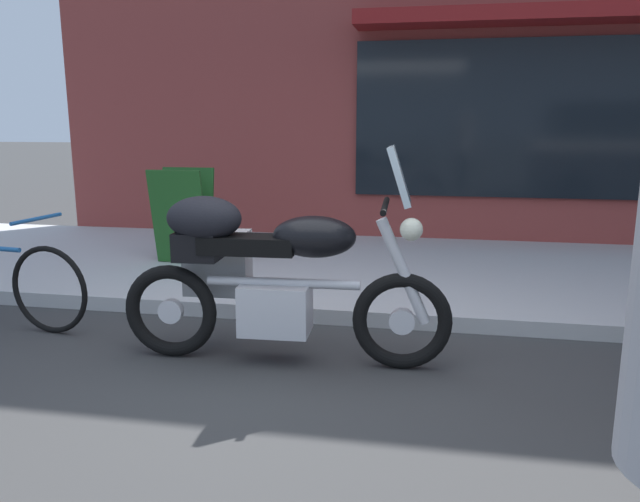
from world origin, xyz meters
The scene contains 3 objects.
ground_plane centered at (0.00, 0.00, 0.00)m, with size 80.00×80.00×0.00m, color #353535.
touring_motorcycle centered at (-0.23, 0.46, 0.60)m, with size 2.12×0.62×1.39m.
sandwich_board_sign centered at (-1.66, 2.54, 0.60)m, with size 0.55×0.42×0.94m.
Camera 1 is at (0.83, -3.19, 1.52)m, focal length 34.36 mm.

